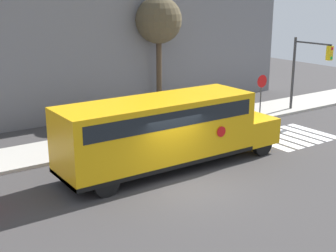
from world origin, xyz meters
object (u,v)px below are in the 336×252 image
Objects in this scene: school_bus at (165,129)px; stop_sign at (261,90)px; traffic_light at (306,64)px; tree_near_sidewalk at (159,21)px.

school_bus reaches higher than stop_sign.
tree_near_sidewalk is (-6.83, 5.45, 2.45)m from traffic_light.
tree_near_sidewalk is (-3.85, 4.82, 3.74)m from stop_sign.
school_bus is at bearing -158.83° from stop_sign.
traffic_light is (2.98, -0.63, 1.28)m from stop_sign.
tree_near_sidewalk is at bearing 128.57° from stop_sign.
school_bus is 10.54m from tree_near_sidewalk.
traffic_light reaches higher than school_bus.
stop_sign is (9.10, 3.52, -0.01)m from school_bus.
tree_near_sidewalk is (5.25, 8.35, 3.73)m from school_bus.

